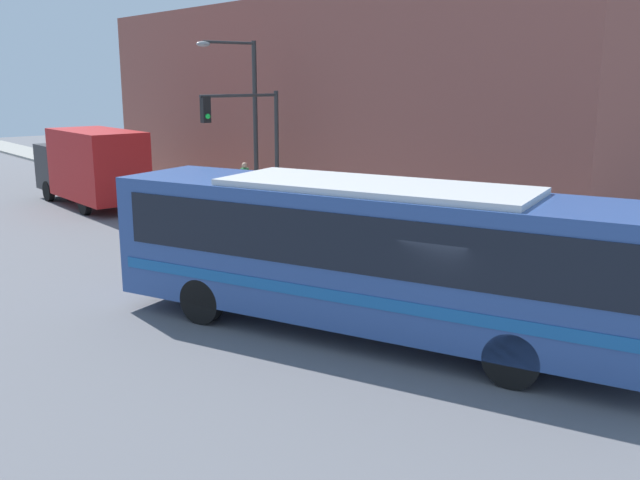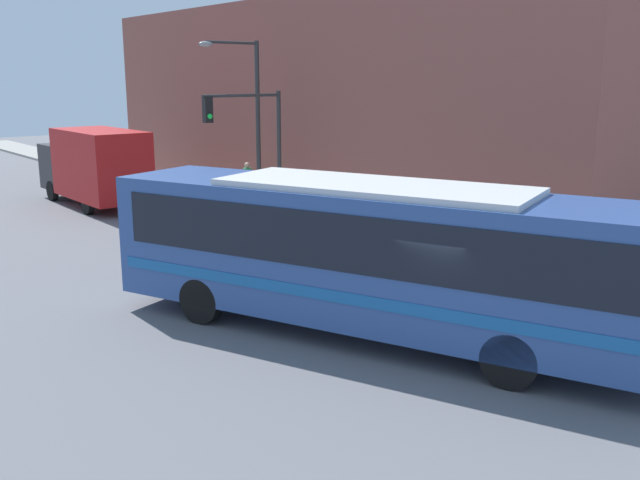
# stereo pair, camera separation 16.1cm
# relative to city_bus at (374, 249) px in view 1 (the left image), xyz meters

# --- Properties ---
(ground_plane) EXTENTS (120.00, 120.00, 0.00)m
(ground_plane) POSITION_rel_city_bus_xyz_m (0.41, -1.49, -1.92)
(ground_plane) COLOR slate
(sidewalk) EXTENTS (2.57, 70.00, 0.15)m
(sidewalk) POSITION_rel_city_bus_xyz_m (6.20, 18.51, -1.84)
(sidewalk) COLOR gray
(sidewalk) RESTS_ON ground_plane
(building_facade) EXTENTS (6.00, 29.30, 8.60)m
(building_facade) POSITION_rel_city_bus_xyz_m (10.49, 14.16, 2.38)
(building_facade) COLOR brown
(building_facade) RESTS_ON ground_plane
(city_bus) EXTENTS (6.75, 12.02, 3.31)m
(city_bus) POSITION_rel_city_bus_xyz_m (0.00, 0.00, 0.00)
(city_bus) COLOR #2D4C8C
(city_bus) RESTS_ON ground_plane
(delivery_truck) EXTENTS (2.40, 7.13, 3.28)m
(delivery_truck) POSITION_rel_city_bus_xyz_m (1.53, 19.02, -0.15)
(delivery_truck) COLOR #B21919
(delivery_truck) RESTS_ON ground_plane
(fire_hydrant) EXTENTS (0.28, 0.38, 0.85)m
(fire_hydrant) POSITION_rel_city_bus_xyz_m (5.51, 3.52, -1.35)
(fire_hydrant) COLOR #999999
(fire_hydrant) RESTS_ON sidewalk
(traffic_light_pole) EXTENTS (3.28, 0.35, 4.78)m
(traffic_light_pole) POSITION_rel_city_bus_xyz_m (4.48, 11.25, 1.54)
(traffic_light_pole) COLOR #2D2D2D
(traffic_light_pole) RESTS_ON sidewalk
(parking_meter) EXTENTS (0.14, 0.14, 1.22)m
(parking_meter) POSITION_rel_city_bus_xyz_m (5.51, 8.71, -0.94)
(parking_meter) COLOR #2D2D2D
(parking_meter) RESTS_ON sidewalk
(street_lamp) EXTENTS (2.57, 0.28, 6.61)m
(street_lamp) POSITION_rel_city_bus_xyz_m (5.41, 12.79, 2.20)
(street_lamp) COLOR #2D2D2D
(street_lamp) RESTS_ON sidewalk
(pedestrian_near_corner) EXTENTS (0.34, 0.34, 1.84)m
(pedestrian_near_corner) POSITION_rel_city_bus_xyz_m (6.07, 14.10, -0.82)
(pedestrian_near_corner) COLOR #47382D
(pedestrian_near_corner) RESTS_ON sidewalk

